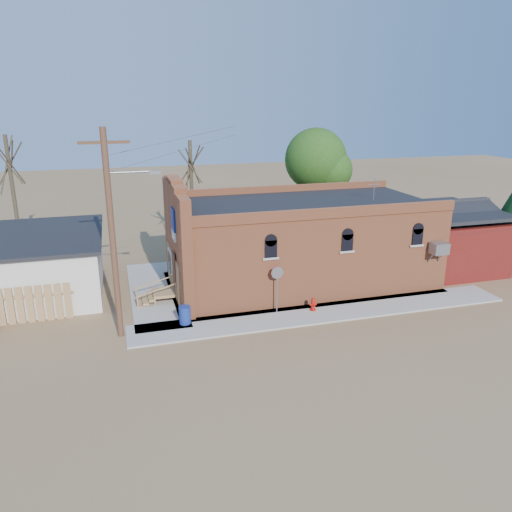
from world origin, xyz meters
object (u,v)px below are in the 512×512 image
object	(u,v)px
fire_hydrant	(313,304)
stop_sign	(277,277)
utility_pole	(113,231)
brick_bar	(296,243)
trash_barrel	(185,315)

from	to	relation	value
fire_hydrant	stop_sign	bearing A→B (deg)	171.50
utility_pole	brick_bar	bearing A→B (deg)	23.69
fire_hydrant	utility_pole	bearing A→B (deg)	-177.37
brick_bar	stop_sign	size ratio (longest dim) A/B	6.99
utility_pole	stop_sign	bearing A→B (deg)	3.05
utility_pole	stop_sign	distance (m)	7.91
brick_bar	trash_barrel	size ratio (longest dim) A/B	19.69
utility_pole	trash_barrel	world-z (taller)	utility_pole
utility_pole	trash_barrel	size ratio (longest dim) A/B	10.80
brick_bar	fire_hydrant	size ratio (longest dim) A/B	24.98
brick_bar	fire_hydrant	bearing A→B (deg)	-98.87
trash_barrel	stop_sign	bearing A→B (deg)	1.17
brick_bar	utility_pole	world-z (taller)	utility_pole
utility_pole	fire_hydrant	world-z (taller)	utility_pole
brick_bar	fire_hydrant	world-z (taller)	brick_bar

